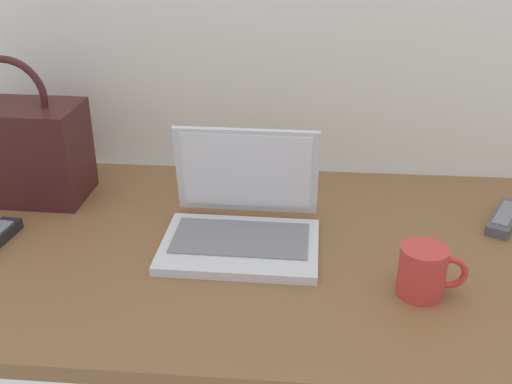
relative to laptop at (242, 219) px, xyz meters
The scene contains 5 objects.
desk 0.09m from the laptop, 20.47° to the right, with size 1.60×0.76×0.03m.
laptop is the anchor object (origin of this frame).
coffee_mug 0.37m from the laptop, 25.56° to the right, with size 0.12×0.08×0.09m.
remote_control_far 0.57m from the laptop, 12.13° to the left, with size 0.11×0.16×0.02m.
handbag 0.56m from the laptop, 163.27° to the left, with size 0.30×0.17×0.33m.
Camera 1 is at (0.06, -1.07, 0.67)m, focal length 43.31 mm.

